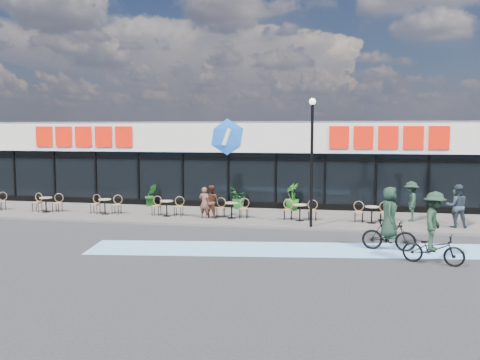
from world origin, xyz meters
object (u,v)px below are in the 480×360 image
Objects in this scene: pedestrian_a at (411,201)px; cyclist_b at (389,225)px; potted_plant_left at (151,195)px; potted_plant_right at (239,198)px; pedestrian_c at (457,206)px; potted_plant_mid at (292,197)px; patron_left at (204,203)px; patron_right at (211,202)px; cyclist_a at (434,233)px; pedestrian_b at (456,206)px; lamp_post at (312,151)px.

pedestrian_a is 5.71m from cyclist_b.
potted_plant_left is 4.81m from potted_plant_right.
pedestrian_c reaches higher than potted_plant_right.
potted_plant_mid is 1.21× the size of potted_plant_right.
patron_left is 8.96m from cyclist_b.
patron_right is at bearing 148.20° from cyclist_b.
potted_plant_left is 13.21m from pedestrian_a.
cyclist_a reaches higher than pedestrian_a.
pedestrian_a is at bearing 81.18° from pedestrian_b.
potted_plant_mid is at bearing 119.30° from cyclist_a.
patron_right is 0.84× the size of pedestrian_c.
cyclist_a is at bearing -50.67° from lamp_post.
potted_plant_mid is 10.61m from cyclist_a.
potted_plant_right is at bearing -178.69° from potted_plant_mid.
potted_plant_right is 10.42m from pedestrian_c.
pedestrian_a reaches higher than pedestrian_b.
pedestrian_c is at bearing 60.58° from pedestrian_a.
lamp_post is 3.52× the size of patron_right.
pedestrian_b is at bearing 16.87° from lamp_post.
patron_left is at bearing 145.89° from cyclist_a.
cyclist_b reaches higher than potted_plant_right.
pedestrian_c is at bearing -24.98° from potted_plant_mid.
pedestrian_b is at bearing -164.67° from patron_left.
patron_left is 0.95× the size of patron_right.
potted_plant_right is 8.49m from pedestrian_a.
lamp_post reaches higher than pedestrian_c.
potted_plant_mid is 0.89× the size of patron_right.
pedestrian_a is at bearing 87.71° from cyclist_a.
lamp_post is at bearing -26.42° from potted_plant_left.
potted_plant_mid reaches higher than potted_plant_left.
potted_plant_mid is at bearing 1.31° from potted_plant_right.
pedestrian_b is 6.15m from cyclist_b.
pedestrian_c reaches higher than potted_plant_mid.
potted_plant_left is 4.96m from patron_left.
pedestrian_a is at bearing -14.27° from potted_plant_right.
potted_plant_right is 10.17m from cyclist_b.
potted_plant_right is at bearing -0.65° from potted_plant_left.
cyclist_b is at bearing 161.69° from patron_left.
cyclist_b is at bearing -49.50° from lamp_post.
lamp_post is at bearing 130.50° from cyclist_b.
lamp_post is at bearing 178.22° from patron_right.
patron_right is 0.67× the size of cyclist_a.
pedestrian_b is at bearing -102.62° from pedestrian_c.
patron_right is (-3.48, -3.03, 0.08)m from potted_plant_mid.
potted_plant_right is at bearing 132.42° from lamp_post.
potted_plant_mid is 7.89m from pedestrian_c.
patron_right is (0.28, 0.17, 0.04)m from patron_left.
pedestrian_a is (8.95, 0.87, 0.13)m from patron_right.
potted_plant_right is 0.62× the size of pedestrian_c.
cyclist_a is (-1.96, -5.92, -0.03)m from pedestrian_c.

